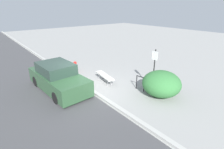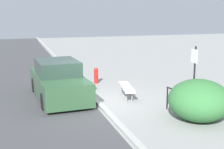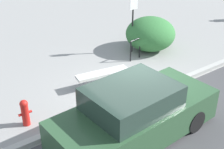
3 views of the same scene
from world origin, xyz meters
name	(u,v)px [view 1 (image 1 of 3)]	position (x,y,z in m)	size (l,w,h in m)	color
ground_plane	(89,90)	(0.00, 0.00, 0.00)	(60.00, 60.00, 0.00)	gray
curb	(89,89)	(0.00, 0.00, 0.07)	(60.00, 0.20, 0.13)	#A8A8A3
bench	(105,76)	(-0.28, 1.34, 0.43)	(1.78, 0.68, 0.48)	#99999E
bike_rack	(140,82)	(1.83, 2.23, 0.50)	(0.55, 0.12, 0.83)	black
sign_post	(154,66)	(2.19, 2.86, 1.38)	(0.36, 0.08, 2.30)	black
fire_hydrant	(75,66)	(-3.11, 0.81, 0.41)	(0.36, 0.22, 0.77)	red
shrub_hedge	(161,84)	(2.93, 2.62, 0.67)	(1.99, 1.96, 1.33)	#337038
parked_car_near	(58,78)	(-1.11, -1.27, 0.68)	(4.39, 1.99, 1.51)	black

